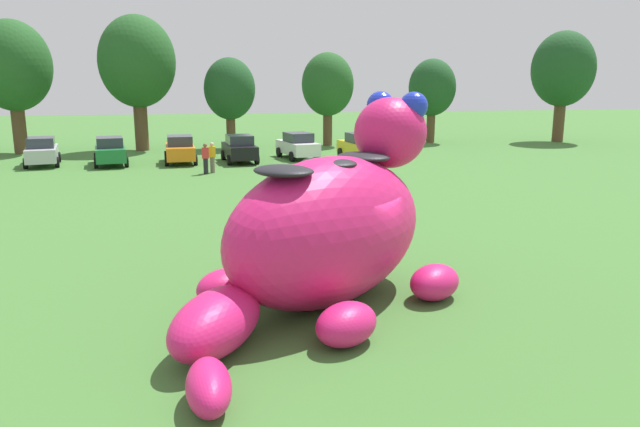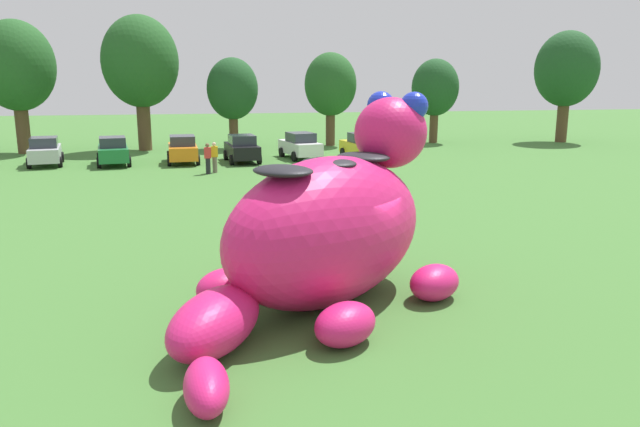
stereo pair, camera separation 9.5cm
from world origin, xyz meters
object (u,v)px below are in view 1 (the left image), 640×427
car_black (239,149)px  car_green (110,151)px  spectator_mid_field (206,159)px  car_white (298,146)px  car_yellow (360,146)px  car_silver (42,151)px  car_orange (180,149)px  giant_inflatable_creature (329,229)px  spectator_near_inflatable (212,158)px

car_black → car_green: bearing=178.6°
spectator_mid_field → car_white: bearing=42.8°
car_white → car_yellow: bearing=-16.4°
car_green → car_black: size_ratio=1.01×
car_silver → car_green: (4.05, -0.61, 0.00)m
car_black → car_white: (3.88, 1.00, 0.00)m
car_yellow → car_orange: bearing=177.8°
car_black → car_orange: bearing=175.5°
car_silver → giant_inflatable_creature: bearing=-64.7°
car_green → car_black: 7.82m
car_green → car_yellow: same height
car_silver → spectator_mid_field: (9.69, -5.40, -0.01)m
giant_inflatable_creature → spectator_mid_field: bearing=97.1°
car_green → car_silver: bearing=171.4°
car_black → car_yellow: 7.82m
car_orange → car_white: bearing=5.4°
giant_inflatable_creature → car_yellow: giant_inflatable_creature is taller
car_white → spectator_near_inflatable: 7.68m
spectator_mid_field → car_orange: bearing=106.9°
car_silver → car_green: 4.09m
car_green → car_orange: (4.15, 0.10, 0.00)m
car_black → car_white: size_ratio=0.98×
car_orange → car_white: (7.55, 0.71, 0.00)m
giant_inflatable_creature → car_white: 26.37m
car_silver → spectator_near_inflatable: size_ratio=2.53×
car_silver → car_black: size_ratio=1.02×
car_yellow → giant_inflatable_creature: bearing=-106.6°
spectator_near_inflatable → spectator_mid_field: 0.58m
car_yellow → spectator_near_inflatable: (-9.62, -4.00, -0.01)m
car_orange → spectator_mid_field: (1.49, -4.90, -0.01)m
car_yellow → spectator_mid_field: bearing=-156.0°
car_orange → spectator_mid_field: bearing=-73.1°
spectator_near_inflatable → spectator_mid_field: same height
car_yellow → spectator_near_inflatable: 10.42m
giant_inflatable_creature → car_yellow: (7.44, 24.96, -0.92)m
car_black → spectator_near_inflatable: (-1.80, -4.16, -0.01)m
car_orange → car_yellow: same height
car_silver → car_black: bearing=-3.8°
car_black → spectator_near_inflatable: 4.54m
car_silver → spectator_near_inflatable: (10.06, -4.96, -0.01)m
car_white → car_orange: bearing=-174.6°
car_silver → spectator_near_inflatable: car_silver is taller
car_white → spectator_mid_field: car_white is taller
giant_inflatable_creature → car_silver: size_ratio=1.98×
giant_inflatable_creature → spectator_near_inflatable: (-2.18, 20.96, -0.93)m
spectator_mid_field → giant_inflatable_creature: bearing=-82.9°
car_green → car_white: same height
car_silver → spectator_mid_field: bearing=-29.2°
car_black → car_yellow: same height
giant_inflatable_creature → car_green: size_ratio=1.99×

